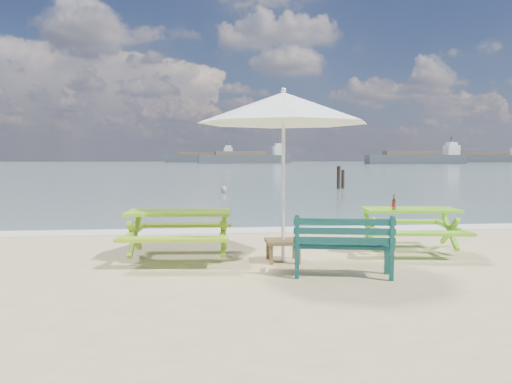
{
  "coord_description": "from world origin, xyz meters",
  "views": [
    {
      "loc": [
        -1.23,
        -6.72,
        1.69
      ],
      "look_at": [
        -0.21,
        3.0,
        1.0
      ],
      "focal_mm": 35.0,
      "sensor_mm": 36.0,
      "label": 1
    }
  ],
  "objects": [
    {
      "name": "sea",
      "position": [
        0.0,
        85.0,
        0.0
      ],
      "size": [
        300.0,
        300.0,
        0.0
      ],
      "primitive_type": "plane",
      "color": "slate",
      "rests_on": "ground"
    },
    {
      "name": "foam_strip",
      "position": [
        0.0,
        4.6,
        0.01
      ],
      "size": [
        22.0,
        0.9,
        0.01
      ],
      "primitive_type": "cube",
      "color": "silver",
      "rests_on": "ground"
    },
    {
      "name": "picnic_table_left",
      "position": [
        -1.64,
        1.52,
        0.39
      ],
      "size": [
        1.82,
        2.0,
        0.8
      ],
      "color": "#80B21A",
      "rests_on": "ground"
    },
    {
      "name": "picnic_table_right",
      "position": [
        2.41,
        1.74,
        0.37
      ],
      "size": [
        1.85,
        2.01,
        0.78
      ],
      "color": "#6ABA1C",
      "rests_on": "ground"
    },
    {
      "name": "park_bench",
      "position": [
        0.72,
        0.09,
        0.26
      ],
      "size": [
        1.45,
        0.72,
        0.85
      ],
      "color": "#0E3E3A",
      "rests_on": "ground"
    },
    {
      "name": "side_table",
      "position": [
        0.04,
        1.15,
        0.19
      ],
      "size": [
        0.56,
        0.56,
        0.36
      ],
      "color": "brown",
      "rests_on": "ground"
    },
    {
      "name": "patio_umbrella",
      "position": [
        0.04,
        1.15,
        2.46
      ],
      "size": [
        2.78,
        2.78,
        2.71
      ],
      "color": "silver",
      "rests_on": "ground"
    },
    {
      "name": "beer_bottle",
      "position": [
        2.04,
        1.57,
        0.87
      ],
      "size": [
        0.07,
        0.07,
        0.27
      ],
      "color": "#905C15",
      "rests_on": "picnic_table_right"
    },
    {
      "name": "swimmer",
      "position": [
        -0.3,
        16.42,
        -0.49
      ],
      "size": [
        0.69,
        0.57,
        1.64
      ],
      "color": "tan",
      "rests_on": "ground"
    },
    {
      "name": "mooring_pilings",
      "position": [
        5.96,
        18.97,
        0.46
      ],
      "size": [
        0.58,
        0.78,
        1.4
      ],
      "color": "black",
      "rests_on": "ground"
    },
    {
      "name": "cargo_ships",
      "position": [
        53.54,
        119.85,
        1.18
      ],
      "size": [
        137.18,
        43.53,
        4.4
      ],
      "color": "#3B3F45",
      "rests_on": "ground"
    }
  ]
}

